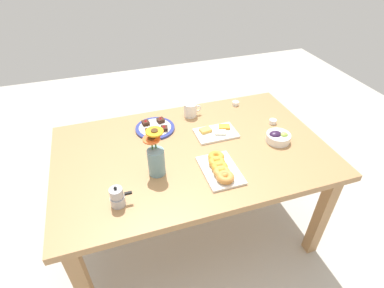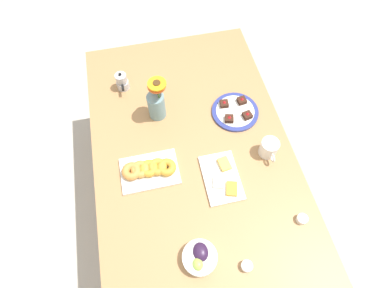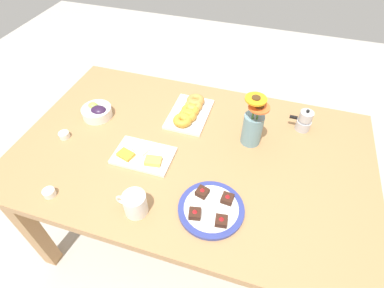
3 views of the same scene
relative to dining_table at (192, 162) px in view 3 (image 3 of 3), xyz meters
name	(u,v)px [view 3 (image 3 of 3)]	position (x,y,z in m)	size (l,w,h in m)	color
ground_plane	(192,229)	(0.00, 0.00, -0.65)	(6.00, 6.00, 0.00)	#B7B2A8
dining_table	(192,162)	(0.00, 0.00, 0.00)	(1.60, 1.00, 0.74)	#A87A4C
coffee_mug	(135,204)	(0.11, 0.36, 0.13)	(0.12, 0.09, 0.09)	white
grape_bowl	(97,112)	(0.53, -0.08, 0.12)	(0.15, 0.15, 0.07)	white
cheese_platter	(143,155)	(0.19, 0.11, 0.10)	(0.26, 0.17, 0.03)	white
croissant_platter	(190,111)	(0.08, -0.23, 0.11)	(0.19, 0.29, 0.05)	white
jam_cup_honey	(64,135)	(0.60, 0.10, 0.10)	(0.05, 0.05, 0.03)	white
jam_cup_berry	(49,193)	(0.47, 0.40, 0.10)	(0.05, 0.05, 0.03)	white
dessert_plate	(211,208)	(-0.16, 0.28, 0.10)	(0.25, 0.25, 0.05)	navy
flower_vase	(253,127)	(-0.24, -0.13, 0.18)	(0.11, 0.11, 0.27)	#6B939E
moka_pot	(304,121)	(-0.47, -0.30, 0.13)	(0.11, 0.07, 0.12)	#B7B7BC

